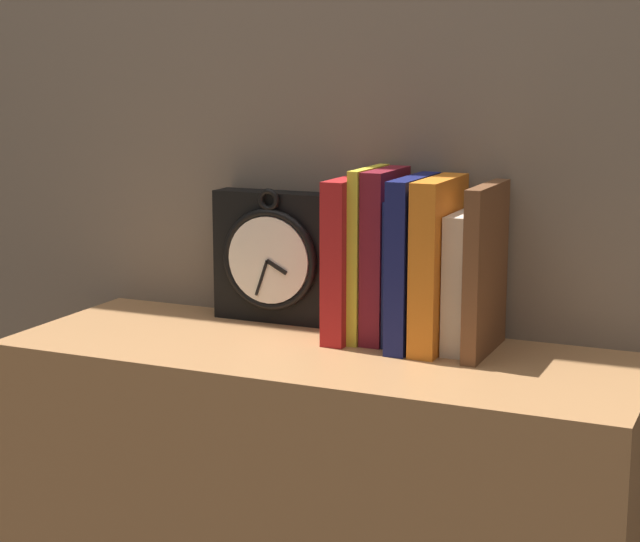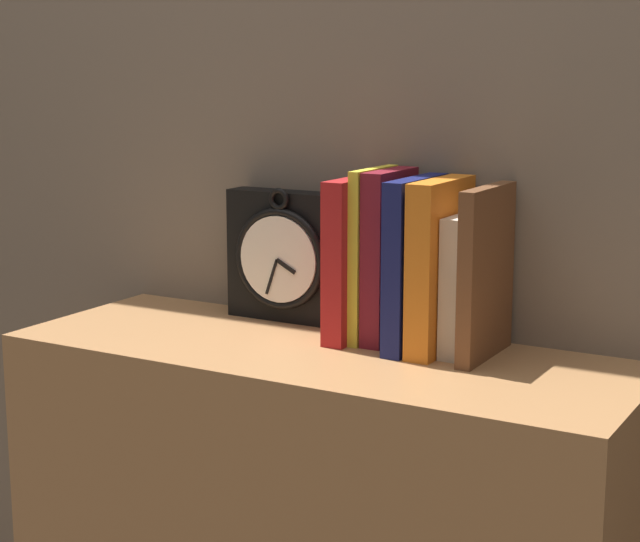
# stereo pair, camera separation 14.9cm
# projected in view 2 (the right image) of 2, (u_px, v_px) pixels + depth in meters

# --- Properties ---
(clock) EXTENTS (0.20, 0.06, 0.21)m
(clock) POSITION_uv_depth(u_px,v_px,m) (288.00, 256.00, 1.67)
(clock) COLOR black
(clock) RESTS_ON bookshelf
(book_slot0_red) EXTENTS (0.03, 0.15, 0.24)m
(book_slot0_red) POSITION_uv_depth(u_px,v_px,m) (355.00, 259.00, 1.56)
(book_slot0_red) COLOR #AE1C1D
(book_slot0_red) RESTS_ON bookshelf
(book_slot1_yellow) EXTENTS (0.02, 0.13, 0.25)m
(book_slot1_yellow) POSITION_uv_depth(u_px,v_px,m) (373.00, 254.00, 1.55)
(book_slot1_yellow) COLOR yellow
(book_slot1_yellow) RESTS_ON bookshelf
(book_slot2_maroon) EXTENTS (0.03, 0.12, 0.25)m
(book_slot2_maroon) POSITION_uv_depth(u_px,v_px,m) (389.00, 256.00, 1.54)
(book_slot2_maroon) COLOR maroon
(book_slot2_maroon) RESTS_ON bookshelf
(book_slot3_navy) EXTENTS (0.01, 0.12, 0.21)m
(book_slot3_navy) POSITION_uv_depth(u_px,v_px,m) (404.00, 271.00, 1.53)
(book_slot3_navy) COLOR navy
(book_slot3_navy) RESTS_ON bookshelf
(book_slot4_navy) EXTENTS (0.03, 0.16, 0.24)m
(book_slot4_navy) POSITION_uv_depth(u_px,v_px,m) (415.00, 264.00, 1.50)
(book_slot4_navy) COLOR #151A54
(book_slot4_navy) RESTS_ON bookshelf
(book_slot5_orange) EXTENTS (0.04, 0.16, 0.24)m
(book_slot5_orange) POSITION_uv_depth(u_px,v_px,m) (440.00, 266.00, 1.48)
(book_slot5_orange) COLOR orange
(book_slot5_orange) RESTS_ON bookshelf
(book_slot6_cream) EXTENTS (0.03, 0.13, 0.19)m
(book_slot6_cream) POSITION_uv_depth(u_px,v_px,m) (467.00, 284.00, 1.48)
(book_slot6_cream) COLOR beige
(book_slot6_cream) RESTS_ON bookshelf
(book_slot7_brown) EXTENTS (0.02, 0.16, 0.24)m
(book_slot7_brown) POSITION_uv_depth(u_px,v_px,m) (486.00, 273.00, 1.45)
(book_slot7_brown) COLOR brown
(book_slot7_brown) RESTS_ON bookshelf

